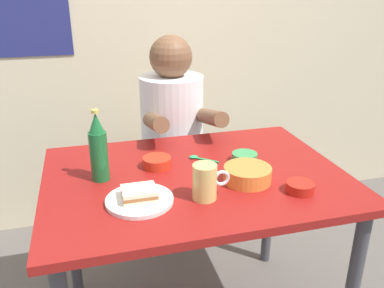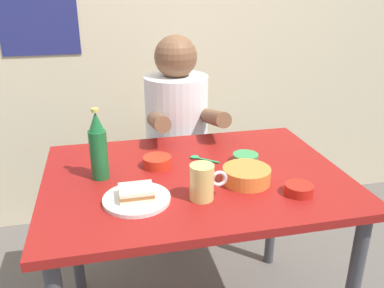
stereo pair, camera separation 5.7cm
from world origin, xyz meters
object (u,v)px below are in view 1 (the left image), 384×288
sandwich (139,193)px  person_seated (172,116)px  beer_mug (205,182)px  plate_orange (140,200)px  dining_table (195,196)px  stool (173,188)px  beer_bottle (98,149)px  dip_bowl_green (245,157)px

sandwich → person_seated: bearing=69.9°
beer_mug → plate_orange: bearing=171.8°
plate_orange → dining_table: bearing=33.3°
stool → beer_mug: bearing=-94.8°
beer_bottle → dip_bowl_green: beer_bottle is taller
person_seated → beer_bottle: 0.70m
dining_table → beer_mug: bearing=-95.6°
person_seated → sandwich: (-0.28, -0.77, 0.01)m
person_seated → beer_bottle: size_ratio=2.75×
beer_mug → beer_bottle: (-0.32, 0.23, 0.06)m
dining_table → stool: 0.70m
stool → beer_mug: size_ratio=3.57×
sandwich → beer_mug: (0.21, -0.03, 0.03)m
stool → beer_bottle: beer_bottle is taller
stool → person_seated: 0.42m
sandwich → dip_bowl_green: 0.49m
stool → plate_orange: bearing=-109.8°
person_seated → plate_orange: 0.82m
plate_orange → beer_bottle: bearing=118.9°
dip_bowl_green → sandwich: bearing=-155.0°
sandwich → dip_bowl_green: sandwich is taller
stool → sandwich: bearing=-109.8°
dining_table → beer_mug: 0.24m
person_seated → dip_bowl_green: 0.59m
dip_bowl_green → person_seated: bearing=106.5°
stool → plate_orange: (-0.28, -0.78, 0.40)m
dining_table → dip_bowl_green: (0.22, 0.06, 0.11)m
plate_orange → beer_mug: beer_mug is taller
dining_table → sandwich: sandwich is taller
plate_orange → beer_mug: bearing=-8.2°
stool → beer_bottle: 0.87m
plate_orange → beer_bottle: 0.25m
dining_table → stool: (0.05, 0.63, -0.30)m
beer_bottle → dip_bowl_green: size_ratio=2.62×
sandwich → stool: bearing=70.2°
sandwich → plate_orange: bearing=-135.0°
dining_table → beer_mug: beer_mug is taller
beer_bottle → dip_bowl_green: 0.57m
stool → person_seated: (-0.00, -0.01, 0.42)m
person_seated → plate_orange: (-0.28, -0.77, -0.02)m
person_seated → beer_mug: 0.80m
person_seated → beer_mug: (-0.07, -0.80, 0.03)m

